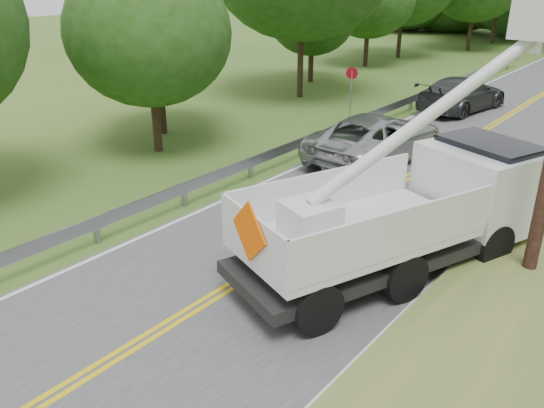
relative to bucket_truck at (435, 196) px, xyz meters
The scene contains 7 objects.
ground 9.05m from the bucket_truck, 108.64° to the right, with size 140.00×140.00×0.00m, color #345D24.
road 6.46m from the bucket_truck, 117.08° to the left, with size 7.20×96.00×0.03m.
guardrail 9.50m from the bucket_truck, 136.69° to the left, with size 0.18×48.00×0.77m.
bucket_truck is the anchor object (origin of this frame).
suv_silver 7.40m from the bucket_truck, 128.57° to the left, with size 2.81×6.08×1.69m, color #A7A8AD.
suv_darkgrey 15.90m from the bucket_truck, 108.40° to the left, with size 2.26×5.56×1.61m, color #383B3F.
stop_sign_permanent 12.26m from the bucket_truck, 130.00° to the left, with size 0.52×0.20×2.55m.
Camera 1 is at (7.22, -3.06, 6.50)m, focal length 36.46 mm.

